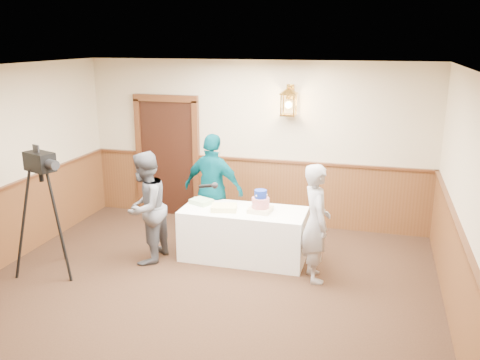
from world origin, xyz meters
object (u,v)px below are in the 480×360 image
object	(u,v)px
baker	(316,223)
sheet_cake_green	(201,202)
display_table	(244,234)
tiered_cake	(261,203)
tv_camera_rig	(46,220)
assistant_p	(213,189)
interviewer	(145,208)
sheet_cake_yellow	(224,208)

from	to	relation	value
baker	sheet_cake_green	bearing A→B (deg)	52.44
display_table	tiered_cake	world-z (taller)	tiered_cake
display_table	tv_camera_rig	bearing A→B (deg)	-154.28
baker	assistant_p	size ratio (longest dim) A/B	0.92
baker	tv_camera_rig	distance (m)	3.63
display_table	tv_camera_rig	world-z (taller)	tv_camera_rig
interviewer	tv_camera_rig	distance (m)	1.34
display_table	tiered_cake	bearing A→B (deg)	-4.27
interviewer	assistant_p	size ratio (longest dim) A/B	0.93
sheet_cake_green	assistant_p	size ratio (longest dim) A/B	0.17
tiered_cake	interviewer	distance (m)	1.64
tiered_cake	sheet_cake_green	xyz separation A→B (m)	(-0.93, 0.11, -0.09)
display_table	assistant_p	world-z (taller)	assistant_p
sheet_cake_yellow	baker	size ratio (longest dim) A/B	0.23
tiered_cake	sheet_cake_green	world-z (taller)	tiered_cake
baker	tv_camera_rig	size ratio (longest dim) A/B	0.93
sheet_cake_green	baker	xyz separation A→B (m)	(1.77, -0.49, 0.01)
sheet_cake_yellow	assistant_p	distance (m)	0.68
tiered_cake	sheet_cake_green	size ratio (longest dim) A/B	1.13
display_table	assistant_p	distance (m)	0.93
tiered_cake	tv_camera_rig	distance (m)	2.95
sheet_cake_yellow	sheet_cake_green	bearing A→B (deg)	155.18
interviewer	baker	size ratio (longest dim) A/B	1.02
display_table	interviewer	xyz separation A→B (m)	(-1.32, -0.46, 0.44)
sheet_cake_yellow	sheet_cake_green	distance (m)	0.46
sheet_cake_yellow	assistant_p	size ratio (longest dim) A/B	0.21
tiered_cake	sheet_cake_green	bearing A→B (deg)	173.10
assistant_p	tiered_cake	bearing A→B (deg)	162.60
baker	assistant_p	xyz separation A→B (m)	(-1.71, 0.87, 0.07)
sheet_cake_yellow	assistant_p	xyz separation A→B (m)	(-0.35, 0.58, 0.08)
assistant_p	tv_camera_rig	size ratio (longest dim) A/B	1.02
sheet_cake_yellow	baker	world-z (taller)	baker
assistant_p	tv_camera_rig	distance (m)	2.48
display_table	sheet_cake_yellow	size ratio (longest dim) A/B	5.00
tiered_cake	sheet_cake_yellow	xyz separation A→B (m)	(-0.52, -0.08, -0.09)
sheet_cake_green	sheet_cake_yellow	bearing A→B (deg)	-24.82
display_table	baker	size ratio (longest dim) A/B	1.13
interviewer	tiered_cake	bearing A→B (deg)	108.65
tiered_cake	tv_camera_rig	xyz separation A→B (m)	(-2.70, -1.16, -0.11)
tiered_cake	interviewer	world-z (taller)	interviewer
sheet_cake_green	baker	world-z (taller)	baker
tv_camera_rig	sheet_cake_yellow	bearing A→B (deg)	47.39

